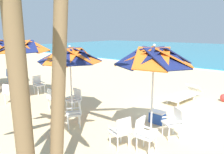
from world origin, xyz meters
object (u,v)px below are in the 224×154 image
object	(u,v)px
plastic_chair_3	(75,99)
plastic_chair_0	(174,121)
plastic_chair_1	(144,132)
plastic_chair_8	(11,75)
beach_ball	(224,98)
plastic_chair_2	(121,131)
beach_umbrella_2	(23,47)
beach_umbrella_1	(70,56)
plastic_chair_6	(38,84)
cooler_box	(157,117)
plastic_chair_5	(76,112)
plastic_chair_7	(10,92)
beach_umbrella_0	(154,58)
plastic_chair_4	(53,98)
sun_lounger_1	(184,95)
palm_tree_2	(15,49)

from	to	relation	value
plastic_chair_3	plastic_chair_0	bearing A→B (deg)	5.56
plastic_chair_1	plastic_chair_8	world-z (taller)	same
beach_ball	plastic_chair_3	bearing A→B (deg)	-130.89
plastic_chair_2	beach_umbrella_2	bearing A→B (deg)	172.45
beach_umbrella_1	beach_ball	distance (m)	6.76
beach_umbrella_1	beach_umbrella_2	distance (m)	3.23
plastic_chair_3	plastic_chair_6	distance (m)	3.19
plastic_chair_3	cooler_box	distance (m)	3.09
plastic_chair_3	plastic_chair_5	bearing A→B (deg)	-40.87
beach_umbrella_1	plastic_chair_2	bearing A→B (deg)	-13.11
plastic_chair_3	plastic_chair_6	bearing A→B (deg)	171.14
beach_umbrella_2	beach_ball	bearing A→B (deg)	35.89
beach_umbrella_2	plastic_chair_7	size ratio (longest dim) A/B	3.08
beach_umbrella_0	beach_umbrella_2	world-z (taller)	beach_umbrella_2
plastic_chair_3	plastic_chair_7	size ratio (longest dim) A/B	1.00
beach_umbrella_1	beach_umbrella_2	bearing A→B (deg)	176.96
beach_umbrella_1	plastic_chair_5	xyz separation A→B (m)	(0.67, -0.44, -1.67)
beach_umbrella_0	plastic_chair_8	distance (m)	9.76
plastic_chair_1	plastic_chair_6	bearing A→B (deg)	169.11
beach_umbrella_2	plastic_chair_8	xyz separation A→B (m)	(-3.37, 1.02, -1.82)
beach_umbrella_1	beach_umbrella_2	world-z (taller)	beach_umbrella_2
plastic_chair_2	plastic_chair_7	bearing A→B (deg)	-179.36
beach_umbrella_1	plastic_chair_4	distance (m)	1.98
plastic_chair_6	beach_ball	bearing A→B (deg)	30.46
plastic_chair_1	cooler_box	distance (m)	1.87
plastic_chair_6	plastic_chair_0	bearing A→B (deg)	-1.06
plastic_chair_7	sun_lounger_1	size ratio (longest dim) A/B	0.39
plastic_chair_1	sun_lounger_1	distance (m)	4.62
plastic_chair_4	beach_ball	xyz separation A→B (m)	(4.84, 5.24, -0.33)
plastic_chair_8	beach_ball	bearing A→B (deg)	21.32
plastic_chair_3	plastic_chair_8	bearing A→B (deg)	173.30
plastic_chair_2	plastic_chair_6	distance (m)	6.27
beach_umbrella_0	plastic_chair_8	world-z (taller)	beach_umbrella_0
plastic_chair_4	palm_tree_2	world-z (taller)	palm_tree_2
beach_umbrella_1	plastic_chair_8	bearing A→B (deg)	169.77
plastic_chair_0	sun_lounger_1	xyz separation A→B (m)	(-0.99, 3.42, -0.22)
plastic_chair_2	plastic_chair_6	xyz separation A→B (m)	(-6.08, 1.55, 0.00)
plastic_chair_3	beach_ball	world-z (taller)	plastic_chair_3
palm_tree_2	cooler_box	world-z (taller)	palm_tree_2
plastic_chair_5	beach_umbrella_1	bearing A→B (deg)	146.88
plastic_chair_5	plastic_chair_0	bearing A→B (deg)	25.06
plastic_chair_7	cooler_box	distance (m)	6.02
beach_umbrella_2	plastic_chair_8	distance (m)	3.96
cooler_box	plastic_chair_1	bearing A→B (deg)	-73.33
plastic_chair_0	sun_lounger_1	bearing A→B (deg)	106.09
palm_tree_2	beach_umbrella_2	bearing A→B (deg)	149.72
beach_umbrella_2	palm_tree_2	xyz separation A→B (m)	(5.35, -3.12, 0.37)
plastic_chair_4	plastic_chair_2	bearing A→B (deg)	-9.39
plastic_chair_0	plastic_chair_2	distance (m)	1.63
plastic_chair_0	palm_tree_2	xyz separation A→B (m)	(-1.24, -3.78, 2.19)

